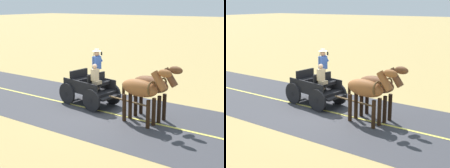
{
  "view_description": "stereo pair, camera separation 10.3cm",
  "coord_description": "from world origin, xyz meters",
  "views": [
    {
      "loc": [
        9.86,
        7.22,
        4.36
      ],
      "look_at": [
        -0.51,
        0.37,
        1.1
      ],
      "focal_mm": 49.21,
      "sensor_mm": 36.0,
      "label": 1
    },
    {
      "loc": [
        9.81,
        7.3,
        4.36
      ],
      "look_at": [
        -0.51,
        0.37,
        1.1
      ],
      "focal_mm": 49.21,
      "sensor_mm": 36.0,
      "label": 2
    }
  ],
  "objects": [
    {
      "name": "ground_plane",
      "position": [
        0.0,
        0.0,
        0.0
      ],
      "size": [
        200.0,
        200.0,
        0.0
      ],
      "primitive_type": "plane",
      "color": "tan"
    },
    {
      "name": "road_surface",
      "position": [
        0.0,
        0.0,
        0.0
      ],
      "size": [
        5.31,
        160.0,
        0.01
      ],
      "primitive_type": "cube",
      "color": "#38383D",
      "rests_on": "ground"
    },
    {
      "name": "road_centre_stripe",
      "position": [
        0.0,
        0.0,
        0.01
      ],
      "size": [
        0.12,
        160.0,
        0.0
      ],
      "primitive_type": "cube",
      "color": "#DBCC4C",
      "rests_on": "road_surface"
    },
    {
      "name": "horse_drawn_carriage",
      "position": [
        -0.5,
        -0.75,
        0.82
      ],
      "size": [
        1.75,
        4.51,
        2.5
      ],
      "color": "black",
      "rests_on": "ground"
    },
    {
      "name": "horse_near_side",
      "position": [
        -0.4,
        2.3,
        1.32
      ],
      "size": [
        0.77,
        2.15,
        2.21
      ],
      "color": "brown",
      "rests_on": "ground"
    },
    {
      "name": "horse_off_side",
      "position": [
        0.3,
        2.2,
        1.32
      ],
      "size": [
        0.77,
        2.15,
        2.21
      ],
      "color": "brown",
      "rests_on": "ground"
    }
  ]
}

